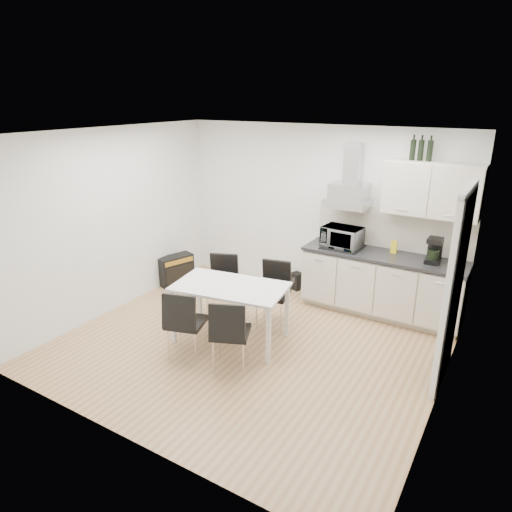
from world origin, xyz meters
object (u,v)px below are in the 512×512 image
Objects in this scene: dining_table at (230,292)px; chair_near_right at (231,333)px; chair_near_left at (187,323)px; guitar_amp at (176,269)px; floor_speaker at (297,281)px; chair_far_left at (222,287)px; chair_far_right at (272,295)px; kitchenette at (387,260)px.

chair_near_right is (0.37, -0.54, -0.23)m from dining_table.
chair_near_left is at bearing -119.15° from dining_table.
guitar_amp reaches higher than floor_speaker.
chair_far_left and chair_far_right have the same top height.
chair_near_left is at bearing 56.31° from chair_far_right.
chair_far_right is 1.32m from chair_near_left.
dining_table is 0.71m from chair_far_right.
chair_far_left is 0.75m from chair_far_right.
chair_far_left is at bearing -4.91° from guitar_amp.
floor_speaker is (1.85, 0.82, -0.10)m from guitar_amp.
chair_far_right is at bearing 51.42° from chair_near_left.
kitchenette is 1.61m from floor_speaker.
guitar_amp is (-3.29, -0.65, -0.59)m from kitchenette.
chair_near_left is at bearing 80.28° from chair_far_left.
guitar_amp is (-2.09, 0.44, -0.20)m from chair_far_right.
guitar_amp is at bearing -168.77° from kitchenette.
floor_speaker is at bearing -132.19° from chair_far_left.
floor_speaker is at bearing 67.50° from chair_near_left.
guitar_amp is at bearing -133.33° from floor_speaker.
chair_near_left is 1.40× the size of guitar_amp.
dining_table is at bearing -67.74° from floor_speaker.
dining_table is at bearing 111.58° from chair_far_left.
kitchenette reaches higher than chair_near_left.
chair_far_left is 3.14× the size of floor_speaker.
floor_speaker is at bearing 173.48° from kitchenette.
dining_table is at bearing -11.87° from guitar_amp.
guitar_amp is (-1.83, 1.07, -0.42)m from dining_table.
chair_near_left is 3.14× the size of floor_speaker.
chair_far_right is at bearing 6.39° from guitar_amp.
chair_near_left is (-1.68, -2.33, -0.39)m from kitchenette.
kitchenette is at bearing -149.71° from chair_far_right.
kitchenette is 2.86× the size of chair_far_right.
dining_table is 0.72m from chair_far_left.
chair_near_right is 2.73m from guitar_amp.
dining_table is 2.38× the size of guitar_amp.
floor_speaker is (-1.45, 0.17, -0.69)m from kitchenette.
kitchenette is 2.26m from dining_table.
chair_near_right reaches higher than dining_table.
dining_table is at bearing 100.88° from chair_near_right.
floor_speaker is (0.02, 1.89, -0.53)m from dining_table.
chair_near_left is (-0.48, -1.23, 0.00)m from chair_far_right.
chair_far_right is 1.16m from chair_near_right.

